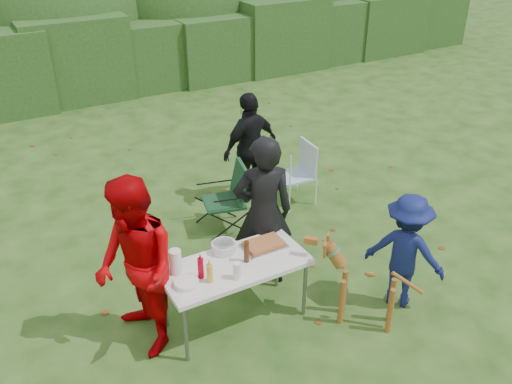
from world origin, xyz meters
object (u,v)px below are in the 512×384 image
child (405,251)px  mustard_bottle (210,273)px  beer_bottle (247,252)px  paper_towel_roll (176,262)px  folding_table (235,268)px  person_black_puffy (250,148)px  person_cook (263,213)px  dog (368,286)px  ketchup_bottle (201,268)px  person_red_jacket (136,269)px  camping_chair (224,198)px  lawn_chair (294,173)px

child → mustard_bottle: (-2.07, 0.47, 0.17)m
child → beer_bottle: bearing=36.3°
mustard_bottle → paper_towel_roll: paper_towel_roll is taller
folding_table → child: size_ratio=1.12×
beer_bottle → person_black_puffy: bearing=60.3°
person_cook → dog: (0.58, -1.16, -0.44)m
person_black_puffy → ketchup_bottle: bearing=38.8°
folding_table → person_black_puffy: (1.43, 2.26, 0.13)m
person_red_jacket → person_black_puffy: person_red_jacket is taller
folding_table → child: 1.83m
person_red_jacket → ketchup_bottle: person_red_jacket is taller
person_cook → camping_chair: (0.10, 1.21, -0.44)m
person_black_puffy → paper_towel_roll: 2.91m
person_red_jacket → person_black_puffy: size_ratio=1.13×
child → ketchup_bottle: child is taller
folding_table → dog: (1.18, -0.69, -0.21)m
person_cook → person_red_jacket: (-1.56, -0.31, 0.01)m
dog → lawn_chair: 2.67m
child → lawn_chair: child is taller
lawn_chair → mustard_bottle: (-2.27, -2.00, 0.38)m
dog → lawn_chair: (0.75, 2.56, -0.02)m
dog → camping_chair: (-0.49, 2.37, 0.00)m
folding_table → dog: bearing=-30.4°
paper_towel_roll → child: bearing=-18.4°
child → ketchup_bottle: (-2.12, 0.58, 0.18)m
person_red_jacket → folding_table: bearing=76.9°
dog → beer_bottle: 1.31m
child → dog: size_ratio=1.34×
dog → folding_table: bearing=14.9°
person_black_puffy → dog: (-0.25, -2.96, -0.34)m
folding_table → person_red_jacket: size_ratio=0.81×
folding_table → beer_bottle: size_ratio=6.25×
folding_table → lawn_chair: (1.93, 1.87, -0.23)m
person_cook → mustard_bottle: 1.12m
folding_table → ketchup_bottle: 0.42m
person_red_jacket → paper_towel_roll: bearing=85.7°
person_black_puffy → camping_chair: person_black_puffy is taller
mustard_bottle → beer_bottle: size_ratio=0.83×
mustard_bottle → ketchup_bottle: (-0.05, 0.10, 0.01)m
lawn_chair → mustard_bottle: 3.05m
person_black_puffy → beer_bottle: size_ratio=6.82×
lawn_chair → mustard_bottle: size_ratio=4.57×
person_black_puffy → child: person_black_puffy is taller
person_red_jacket → camping_chair: person_red_jacket is taller
person_cook → person_black_puffy: person_cook is taller
person_cook → paper_towel_roll: (-1.17, -0.31, -0.05)m
person_black_puffy → ketchup_bottle: 2.93m
person_cook → beer_bottle: bearing=65.0°
camping_chair → ketchup_bottle: ketchup_bottle is taller
ketchup_bottle → paper_towel_roll: size_ratio=0.85×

